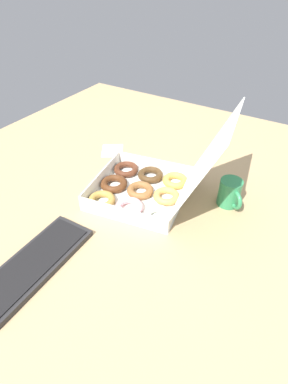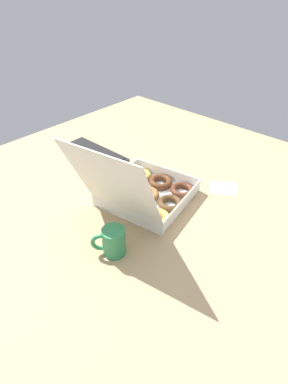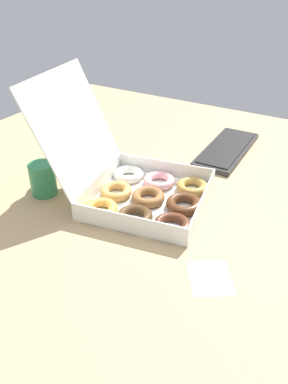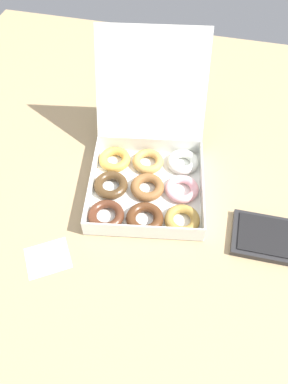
# 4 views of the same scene
# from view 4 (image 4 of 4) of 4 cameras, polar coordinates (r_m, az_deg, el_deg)

# --- Properties ---
(ground_plane) EXTENTS (1.80, 1.80, 0.02)m
(ground_plane) POSITION_cam_4_polar(r_m,az_deg,el_deg) (1.12, 0.49, -0.10)
(ground_plane) COLOR tan
(donut_box) EXTENTS (0.40, 0.51, 0.36)m
(donut_box) POSITION_cam_4_polar(r_m,az_deg,el_deg) (1.10, 0.38, 2.52)
(donut_box) COLOR white
(donut_box) RESTS_ON ground_plane
(coffee_mug) EXTENTS (0.10, 0.10, 0.10)m
(coffee_mug) POSITION_cam_4_polar(r_m,az_deg,el_deg) (1.30, -1.52, 12.89)
(coffee_mug) COLOR #2E8552
(coffee_mug) RESTS_ON ground_plane
(paper_napkin) EXTENTS (0.14, 0.14, 0.00)m
(paper_napkin) POSITION_cam_4_polar(r_m,az_deg,el_deg) (1.02, -14.45, -9.71)
(paper_napkin) COLOR white
(paper_napkin) RESTS_ON ground_plane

